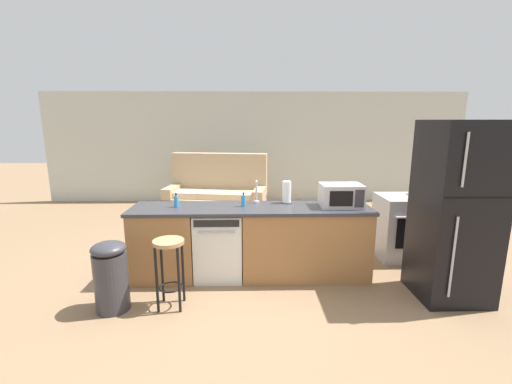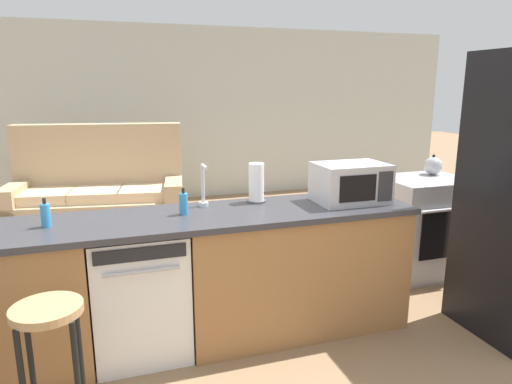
{
  "view_description": "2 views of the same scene",
  "coord_description": "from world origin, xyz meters",
  "px_view_note": "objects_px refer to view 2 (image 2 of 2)",
  "views": [
    {
      "loc": [
        0.12,
        -4.06,
        1.94
      ],
      "look_at": [
        0.23,
        0.81,
        0.92
      ],
      "focal_mm": 24.0,
      "sensor_mm": 36.0,
      "label": 1
    },
    {
      "loc": [
        -0.38,
        -2.83,
        1.71
      ],
      "look_at": [
        0.68,
        0.44,
        0.92
      ],
      "focal_mm": 32.0,
      "sensor_mm": 36.0,
      "label": 2
    }
  ],
  "objects_px": {
    "microwave": "(351,183)",
    "kettle": "(433,166)",
    "dishwasher": "(140,291)",
    "soap_bottle": "(184,204)",
    "couch": "(100,198)",
    "stove_range": "(422,226)",
    "dish_soap_bottle": "(46,215)",
    "bar_stool": "(51,346)",
    "paper_towel_roll": "(256,183)"
  },
  "relations": [
    {
      "from": "paper_towel_roll",
      "to": "soap_bottle",
      "type": "height_order",
      "value": "paper_towel_roll"
    },
    {
      "from": "dish_soap_bottle",
      "to": "dishwasher",
      "type": "bearing_deg",
      "value": -1.82
    },
    {
      "from": "microwave",
      "to": "couch",
      "type": "relative_size",
      "value": 0.24
    },
    {
      "from": "paper_towel_roll",
      "to": "soap_bottle",
      "type": "relative_size",
      "value": 1.6
    },
    {
      "from": "soap_bottle",
      "to": "microwave",
      "type": "bearing_deg",
      "value": -1.75
    },
    {
      "from": "microwave",
      "to": "couch",
      "type": "xyz_separation_m",
      "value": [
        -1.78,
        2.89,
        -0.65
      ]
    },
    {
      "from": "dish_soap_bottle",
      "to": "kettle",
      "type": "distance_m",
      "value": 3.35
    },
    {
      "from": "dish_soap_bottle",
      "to": "microwave",
      "type": "bearing_deg",
      "value": -0.5
    },
    {
      "from": "bar_stool",
      "to": "couch",
      "type": "xyz_separation_m",
      "value": [
        0.18,
        3.62,
        -0.14
      ]
    },
    {
      "from": "kettle",
      "to": "bar_stool",
      "type": "distance_m",
      "value": 3.54
    },
    {
      "from": "soap_bottle",
      "to": "dishwasher",
      "type": "bearing_deg",
      "value": -173.46
    },
    {
      "from": "microwave",
      "to": "soap_bottle",
      "type": "bearing_deg",
      "value": 178.25
    },
    {
      "from": "microwave",
      "to": "bar_stool",
      "type": "xyz_separation_m",
      "value": [
        -1.96,
        -0.73,
        -0.5
      ]
    },
    {
      "from": "microwave",
      "to": "kettle",
      "type": "xyz_separation_m",
      "value": [
        1.26,
        0.68,
        -0.05
      ]
    },
    {
      "from": "bar_stool",
      "to": "couch",
      "type": "relative_size",
      "value": 0.35
    },
    {
      "from": "dish_soap_bottle",
      "to": "stove_range",
      "type": "bearing_deg",
      "value": 9.7
    },
    {
      "from": "stove_range",
      "to": "kettle",
      "type": "xyz_separation_m",
      "value": [
        0.17,
        0.13,
        0.53
      ]
    },
    {
      "from": "dishwasher",
      "to": "kettle",
      "type": "bearing_deg",
      "value": 13.78
    },
    {
      "from": "stove_range",
      "to": "soap_bottle",
      "type": "bearing_deg",
      "value": -167.38
    },
    {
      "from": "dishwasher",
      "to": "bar_stool",
      "type": "relative_size",
      "value": 1.14
    },
    {
      "from": "soap_bottle",
      "to": "kettle",
      "type": "bearing_deg",
      "value": 14.65
    },
    {
      "from": "paper_towel_roll",
      "to": "dish_soap_bottle",
      "type": "height_order",
      "value": "paper_towel_roll"
    },
    {
      "from": "soap_bottle",
      "to": "bar_stool",
      "type": "bearing_deg",
      "value": -134.8
    },
    {
      "from": "soap_bottle",
      "to": "bar_stool",
      "type": "distance_m",
      "value": 1.16
    },
    {
      "from": "dishwasher",
      "to": "couch",
      "type": "bearing_deg",
      "value": 95.44
    },
    {
      "from": "microwave",
      "to": "kettle",
      "type": "distance_m",
      "value": 1.44
    },
    {
      "from": "stove_range",
      "to": "dish_soap_bottle",
      "type": "relative_size",
      "value": 5.11
    },
    {
      "from": "stove_range",
      "to": "bar_stool",
      "type": "distance_m",
      "value": 3.31
    },
    {
      "from": "microwave",
      "to": "couch",
      "type": "height_order",
      "value": "couch"
    },
    {
      "from": "dishwasher",
      "to": "soap_bottle",
      "type": "distance_m",
      "value": 0.63
    },
    {
      "from": "stove_range",
      "to": "kettle",
      "type": "bearing_deg",
      "value": 37.71
    },
    {
      "from": "dishwasher",
      "to": "dish_soap_bottle",
      "type": "bearing_deg",
      "value": 178.18
    },
    {
      "from": "dish_soap_bottle",
      "to": "bar_stool",
      "type": "xyz_separation_m",
      "value": [
        0.06,
        -0.75,
        -0.44
      ]
    },
    {
      "from": "kettle",
      "to": "stove_range",
      "type": "bearing_deg",
      "value": -142.29
    },
    {
      "from": "soap_bottle",
      "to": "stove_range",
      "type": "bearing_deg",
      "value": 12.62
    },
    {
      "from": "stove_range",
      "to": "bar_stool",
      "type": "relative_size",
      "value": 1.22
    },
    {
      "from": "dish_soap_bottle",
      "to": "bar_stool",
      "type": "distance_m",
      "value": 0.87
    },
    {
      "from": "stove_range",
      "to": "paper_towel_roll",
      "type": "distance_m",
      "value": 1.87
    },
    {
      "from": "soap_bottle",
      "to": "dish_soap_bottle",
      "type": "xyz_separation_m",
      "value": [
        -0.82,
        -0.02,
        0.0
      ]
    },
    {
      "from": "stove_range",
      "to": "soap_bottle",
      "type": "relative_size",
      "value": 5.11
    },
    {
      "from": "paper_towel_roll",
      "to": "dish_soap_bottle",
      "type": "relative_size",
      "value": 1.6
    },
    {
      "from": "paper_towel_roll",
      "to": "dish_soap_bottle",
      "type": "xyz_separation_m",
      "value": [
        -1.37,
        -0.19,
        -0.07
      ]
    },
    {
      "from": "dish_soap_bottle",
      "to": "kettle",
      "type": "xyz_separation_m",
      "value": [
        3.28,
        0.66,
        0.01
      ]
    },
    {
      "from": "bar_stool",
      "to": "dish_soap_bottle",
      "type": "bearing_deg",
      "value": 94.68
    },
    {
      "from": "soap_bottle",
      "to": "couch",
      "type": "relative_size",
      "value": 0.08
    },
    {
      "from": "soap_bottle",
      "to": "couch",
      "type": "distance_m",
      "value": 2.97
    },
    {
      "from": "paper_towel_roll",
      "to": "kettle",
      "type": "distance_m",
      "value": 1.97
    },
    {
      "from": "dishwasher",
      "to": "microwave",
      "type": "xyz_separation_m",
      "value": [
        1.5,
        -0.0,
        0.62
      ]
    },
    {
      "from": "paper_towel_roll",
      "to": "bar_stool",
      "type": "height_order",
      "value": "paper_towel_roll"
    },
    {
      "from": "microwave",
      "to": "paper_towel_roll",
      "type": "bearing_deg",
      "value": 162.31
    }
  ]
}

